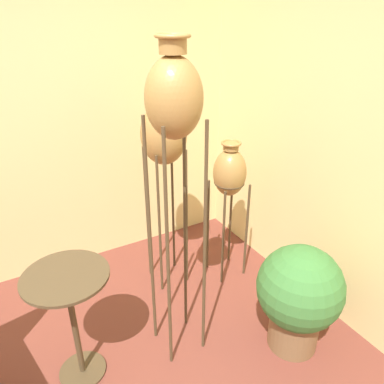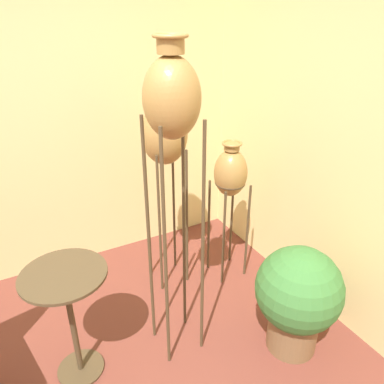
% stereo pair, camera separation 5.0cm
% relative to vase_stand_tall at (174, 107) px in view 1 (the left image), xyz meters
% --- Properties ---
extents(vase_stand_tall, '(0.29, 0.29, 1.95)m').
position_rel_vase_stand_tall_xyz_m(vase_stand_tall, '(0.00, 0.00, 0.00)').
color(vase_stand_tall, '#473823').
rests_on(vase_stand_tall, ground_plane).
extents(vase_stand_medium, '(0.33, 0.33, 1.56)m').
position_rel_vase_stand_tall_xyz_m(vase_stand_medium, '(0.24, 0.65, -0.37)').
color(vase_stand_medium, '#473823').
rests_on(vase_stand_medium, ground_plane).
extents(vase_stand_short, '(0.26, 0.26, 1.17)m').
position_rel_vase_stand_tall_xyz_m(vase_stand_short, '(0.71, 0.48, -0.71)').
color(vase_stand_short, '#473823').
rests_on(vase_stand_short, ground_plane).
extents(side_table, '(0.48, 0.48, 0.76)m').
position_rel_vase_stand_tall_xyz_m(side_table, '(-0.64, 0.08, -1.06)').
color(side_table, '#473823').
rests_on(side_table, ground_plane).
extents(potted_plant, '(0.55, 0.55, 0.75)m').
position_rel_vase_stand_tall_xyz_m(potted_plant, '(0.66, -0.40, -1.19)').
color(potted_plant, brown).
rests_on(potted_plant, ground_plane).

